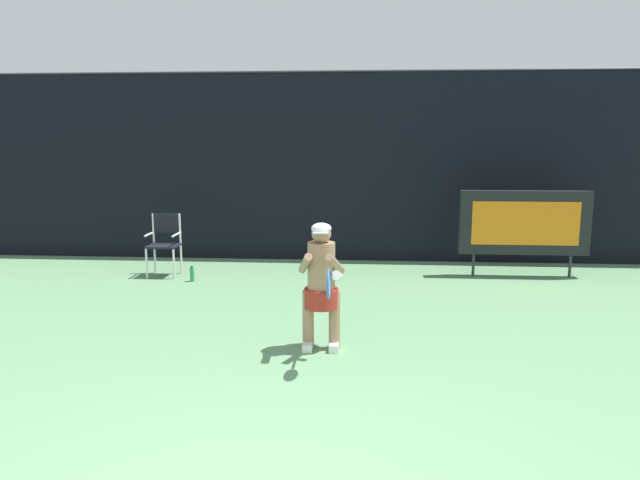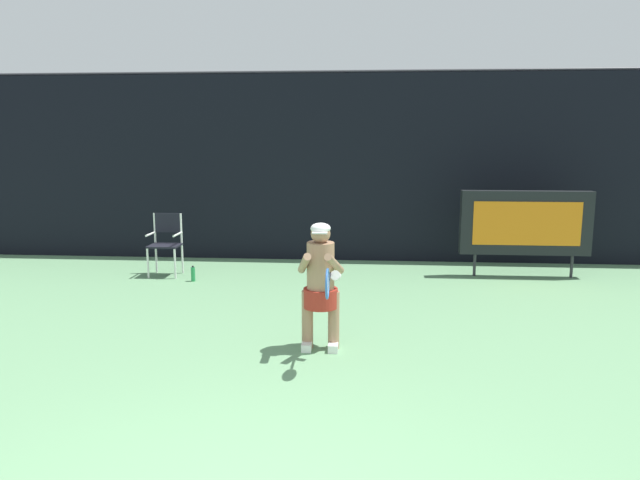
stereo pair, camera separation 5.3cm
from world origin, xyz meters
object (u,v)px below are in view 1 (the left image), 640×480
at_px(umpire_chair, 165,240).
at_px(tennis_racket, 329,283).
at_px(water_bottle, 192,274).
at_px(tennis_player, 321,282).
at_px(scoreboard, 524,223).

bearing_deg(umpire_chair, tennis_racket, -52.90).
bearing_deg(water_bottle, tennis_racket, -55.68).
bearing_deg(tennis_racket, water_bottle, 134.57).
height_order(umpire_chair, tennis_player, tennis_player).
bearing_deg(umpire_chair, water_bottle, -35.85).
height_order(scoreboard, tennis_player, scoreboard).
distance_m(scoreboard, tennis_racket, 5.44).
relative_size(scoreboard, tennis_racket, 3.65).
bearing_deg(water_bottle, scoreboard, 7.85).
relative_size(scoreboard, umpire_chair, 2.04).
xyz_separation_m(umpire_chair, tennis_player, (2.99, -3.45, 0.17)).
distance_m(umpire_chair, water_bottle, 0.89).
relative_size(umpire_chair, tennis_player, 0.74).
bearing_deg(scoreboard, tennis_racket, -124.84).
relative_size(umpire_chair, water_bottle, 4.08).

